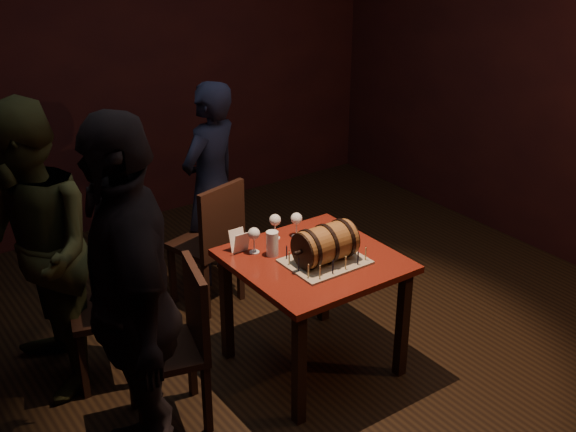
{
  "coord_description": "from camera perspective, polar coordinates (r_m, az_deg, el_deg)",
  "views": [
    {
      "loc": [
        -2.25,
        -3.11,
        2.71
      ],
      "look_at": [
        -0.02,
        0.05,
        0.95
      ],
      "focal_mm": 45.0,
      "sensor_mm": 36.0,
      "label": 1
    }
  ],
  "objects": [
    {
      "name": "room_shell",
      "position": [
        4.05,
        0.62,
        5.62
      ],
      "size": [
        5.04,
        5.04,
        2.8
      ],
      "color": "black",
      "rests_on": "ground"
    },
    {
      "name": "pub_table",
      "position": [
        4.26,
        2.03,
        -4.62
      ],
      "size": [
        0.9,
        0.9,
        0.75
      ],
      "color": "#4D120C",
      "rests_on": "ground"
    },
    {
      "name": "cake_board",
      "position": [
        4.15,
        2.94,
        -3.61
      ],
      "size": [
        0.45,
        0.35,
        0.01
      ],
      "primitive_type": "cube",
      "color": "gray",
      "rests_on": "pub_table"
    },
    {
      "name": "barrel_cake",
      "position": [
        4.1,
        2.97,
        -2.21
      ],
      "size": [
        0.39,
        0.23,
        0.23
      ],
      "color": "brown",
      "rests_on": "cake_board"
    },
    {
      "name": "birthday_candles",
      "position": [
        4.13,
        2.96,
        -3.04
      ],
      "size": [
        0.4,
        0.3,
        0.09
      ],
      "color": "#D6C880",
      "rests_on": "cake_board"
    },
    {
      "name": "wine_glass_left",
      "position": [
        4.21,
        -2.71,
        -1.48
      ],
      "size": [
        0.07,
        0.07,
        0.16
      ],
      "color": "silver",
      "rests_on": "pub_table"
    },
    {
      "name": "wine_glass_mid",
      "position": [
        4.38,
        -1.03,
        -0.4
      ],
      "size": [
        0.07,
        0.07,
        0.16
      ],
      "color": "silver",
      "rests_on": "pub_table"
    },
    {
      "name": "wine_glass_right",
      "position": [
        4.4,
        0.67,
        -0.28
      ],
      "size": [
        0.07,
        0.07,
        0.16
      ],
      "color": "silver",
      "rests_on": "pub_table"
    },
    {
      "name": "pint_of_ale",
      "position": [
        4.2,
        -1.25,
        -2.22
      ],
      "size": [
        0.07,
        0.07,
        0.15
      ],
      "color": "silver",
      "rests_on": "pub_table"
    },
    {
      "name": "menu_card",
      "position": [
        4.25,
        -3.85,
        -2.03
      ],
      "size": [
        0.1,
        0.05,
        0.13
      ],
      "primitive_type": null,
      "color": "white",
      "rests_on": "pub_table"
    },
    {
      "name": "chair_back",
      "position": [
        4.97,
        -5.97,
        -1.76
      ],
      "size": [
        0.49,
        0.49,
        0.93
      ],
      "color": "black",
      "rests_on": "ground"
    },
    {
      "name": "chair_left_rear",
      "position": [
        4.37,
        -13.27,
        -6.32
      ],
      "size": [
        0.49,
        0.49,
        0.93
      ],
      "color": "black",
      "rests_on": "ground"
    },
    {
      "name": "chair_left_front",
      "position": [
        3.95,
        -8.54,
        -9.47
      ],
      "size": [
        0.49,
        0.49,
        0.93
      ],
      "color": "black",
      "rests_on": "ground"
    },
    {
      "name": "person_back",
      "position": [
        5.24,
        -6.09,
        2.5
      ],
      "size": [
        0.65,
        0.55,
        1.52
      ],
      "primitive_type": "imported",
      "rotation": [
        0.0,
        0.0,
        3.54
      ],
      "color": "#191C32",
      "rests_on": "ground"
    },
    {
      "name": "person_left_rear",
      "position": [
        4.23,
        -19.54,
        -2.89
      ],
      "size": [
        0.69,
        0.87,
        1.74
      ],
      "primitive_type": "imported",
      "rotation": [
        0.0,
        0.0,
        -1.61
      ],
      "color": "#35391C",
      "rests_on": "ground"
    },
    {
      "name": "person_left_front",
      "position": [
        3.44,
        -12.3,
        -6.96
      ],
      "size": [
        0.75,
        1.19,
        1.89
      ],
      "primitive_type": "imported",
      "rotation": [
        0.0,
        0.0,
        -1.85
      ],
      "color": "black",
      "rests_on": "ground"
    }
  ]
}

